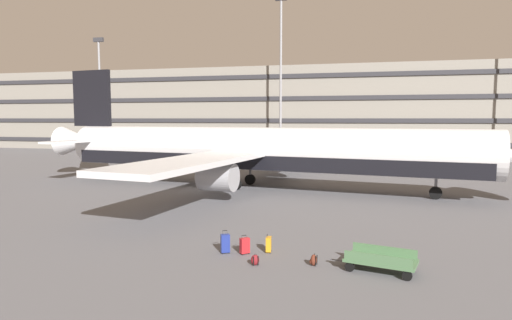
# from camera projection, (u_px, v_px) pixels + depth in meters

# --- Properties ---
(ground_plane) EXTENTS (600.00, 600.00, 0.00)m
(ground_plane) POSITION_uv_depth(u_px,v_px,m) (204.00, 188.00, 36.41)
(ground_plane) COLOR #5B5B60
(terminal_structure) EXTENTS (141.39, 14.41, 14.52)m
(terminal_structure) POSITION_uv_depth(u_px,v_px,m) (293.00, 110.00, 79.67)
(terminal_structure) COLOR gray
(terminal_structure) RESTS_ON ground_plane
(airliner) EXTENTS (41.63, 33.94, 10.36)m
(airliner) POSITION_uv_depth(u_px,v_px,m) (254.00, 151.00, 36.50)
(airliner) COLOR silver
(airliner) RESTS_ON ground_plane
(light_mast_far_left) EXTENTS (1.80, 0.50, 19.48)m
(light_mast_far_left) POSITION_uv_depth(u_px,v_px,m) (100.00, 86.00, 75.61)
(light_mast_far_left) COLOR gray
(light_mast_far_left) RESTS_ON ground_plane
(light_mast_left) EXTENTS (1.80, 0.50, 24.38)m
(light_mast_left) POSITION_uv_depth(u_px,v_px,m) (281.00, 65.00, 67.81)
(light_mast_left) COLOR gray
(light_mast_left) RESTS_ON ground_plane
(suitcase_purple) EXTENTS (0.44, 0.44, 0.81)m
(suitcase_purple) POSITION_uv_depth(u_px,v_px,m) (245.00, 245.00, 18.76)
(suitcase_purple) COLOR #B21E23
(suitcase_purple) RESTS_ON ground_plane
(suitcase_large) EXTENTS (0.27, 0.43, 0.77)m
(suitcase_large) POSITION_uv_depth(u_px,v_px,m) (269.00, 244.00, 19.03)
(suitcase_large) COLOR orange
(suitcase_large) RESTS_ON ground_plane
(suitcase_teal) EXTENTS (0.46, 0.41, 0.98)m
(suitcase_teal) POSITION_uv_depth(u_px,v_px,m) (225.00, 243.00, 18.89)
(suitcase_teal) COLOR navy
(suitcase_teal) RESTS_ON ground_plane
(backpack_black) EXTENTS (0.42, 0.40, 0.48)m
(backpack_black) POSITION_uv_depth(u_px,v_px,m) (255.00, 260.00, 17.36)
(backpack_black) COLOR maroon
(backpack_black) RESTS_ON ground_plane
(backpack_laid_flat) EXTENTS (0.33, 0.37, 0.50)m
(backpack_laid_flat) POSITION_uv_depth(u_px,v_px,m) (313.00, 260.00, 17.30)
(backpack_laid_flat) COLOR #592619
(backpack_laid_flat) RESTS_ON ground_plane
(baggage_cart) EXTENTS (3.37, 1.87, 0.82)m
(baggage_cart) POSITION_uv_depth(u_px,v_px,m) (381.00, 260.00, 16.63)
(baggage_cart) COLOR #4C724C
(baggage_cart) RESTS_ON ground_plane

